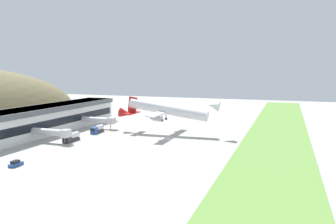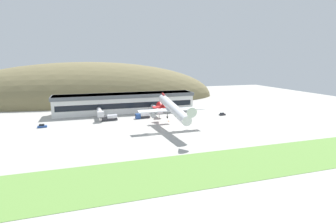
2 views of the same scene
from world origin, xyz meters
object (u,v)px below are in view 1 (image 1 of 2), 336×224
object	(u,v)px
box_truck	(97,129)
traffic_cone_0	(134,129)
service_car_1	(153,117)
cargo_airplane	(166,110)
fuel_truck	(72,137)
service_car_0	(16,164)
terminal_building	(48,117)
jetway_0	(53,132)
jetway_1	(100,120)

from	to	relation	value
box_truck	traffic_cone_0	xyz separation A→B (m)	(11.54, -12.02, -1.25)
service_car_1	cargo_airplane	bearing A→B (deg)	-150.11
cargo_airplane	fuel_truck	size ratio (longest dim) A/B	5.31
cargo_airplane	service_car_1	size ratio (longest dim) A/B	11.38
service_car_0	traffic_cone_0	world-z (taller)	service_car_0
cargo_airplane	box_truck	world-z (taller)	cargo_airplane
terminal_building	cargo_airplane	world-z (taller)	cargo_airplane
jetway_0	jetway_1	size ratio (longest dim) A/B	0.97
service_car_0	service_car_1	distance (m)	98.06
cargo_airplane	service_car_0	distance (m)	64.47
fuel_truck	jetway_0	bearing A→B (deg)	135.09
service_car_1	fuel_truck	bearing A→B (deg)	174.34
service_car_0	box_truck	size ratio (longest dim) A/B	0.51
service_car_0	service_car_1	size ratio (longest dim) A/B	1.09
jetway_1	terminal_building	bearing A→B (deg)	133.15
traffic_cone_0	jetway_0	bearing A→B (deg)	154.19
box_truck	terminal_building	bearing A→B (deg)	106.51
service_car_0	cargo_airplane	bearing A→B (deg)	-21.56
terminal_building	fuel_truck	distance (m)	24.83
fuel_truck	box_truck	size ratio (longest dim) A/B	1.00
cargo_airplane	box_truck	size ratio (longest dim) A/B	5.32
cargo_airplane	box_truck	bearing A→B (deg)	105.64
jetway_0	fuel_truck	size ratio (longest dim) A/B	1.94
fuel_truck	traffic_cone_0	size ratio (longest dim) A/B	14.67
service_car_1	fuel_truck	world-z (taller)	fuel_truck
box_truck	traffic_cone_0	size ratio (longest dim) A/B	14.65
cargo_airplane	service_car_0	bearing A→B (deg)	158.44
jetway_0	box_truck	bearing A→B (deg)	-11.60
jetway_0	service_car_0	xyz separation A→B (m)	(-28.11, -10.15, -3.29)
service_car_1	traffic_cone_0	bearing A→B (deg)	-171.20
traffic_cone_0	jetway_1	bearing A→B (deg)	97.82
terminal_building	cargo_airplane	size ratio (longest dim) A/B	1.92
box_truck	service_car_0	bearing A→B (deg)	-173.98
jetway_0	box_truck	size ratio (longest dim) A/B	1.94
jetway_0	service_car_1	xyz separation A→B (m)	(69.95, -11.29, -3.38)
service_car_0	fuel_truck	size ratio (longest dim) A/B	0.51
terminal_building	service_car_1	bearing A→B (deg)	-27.45
fuel_truck	terminal_building	bearing A→B (deg)	60.35
jetway_0	service_car_0	distance (m)	30.07
jetway_0	service_car_1	bearing A→B (deg)	-9.17
service_car_1	service_car_0	bearing A→B (deg)	179.33
cargo_airplane	traffic_cone_0	size ratio (longest dim) A/B	77.88
jetway_1	box_truck	xyz separation A→B (m)	(-9.28, -4.47, -2.47)
terminal_building	traffic_cone_0	bearing A→B (deg)	-61.72
jetway_1	fuel_truck	distance (m)	28.01
terminal_building	jetway_1	size ratio (longest dim) A/B	5.08
service_car_0	fuel_truck	bearing A→B (deg)	9.14
cargo_airplane	service_car_1	distance (m)	45.74
fuel_truck	traffic_cone_0	distance (m)	32.11
terminal_building	service_car_0	size ratio (longest dim) A/B	20.08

